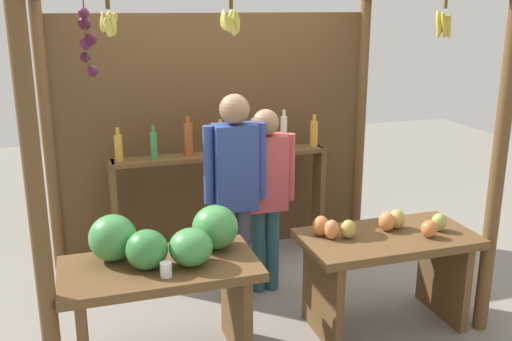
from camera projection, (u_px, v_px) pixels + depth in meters
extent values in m
plane|color=gray|center=(249.00, 294.00, 4.71)|extent=(12.00, 12.00, 0.00)
cylinder|color=brown|center=(37.00, 211.00, 3.04)|extent=(0.10, 0.10, 2.43)
cylinder|color=brown|center=(498.00, 166.00, 3.89)|extent=(0.10, 0.10, 2.43)
cylinder|color=brown|center=(48.00, 134.00, 4.85)|extent=(0.10, 0.10, 2.43)
cylinder|color=brown|center=(361.00, 115.00, 5.70)|extent=(0.10, 0.10, 2.43)
cube|color=#52381E|center=(216.00, 136.00, 5.33)|extent=(2.91, 0.04, 2.19)
cylinder|color=brown|center=(231.00, 3.00, 3.16)|extent=(0.02, 0.02, 0.06)
ellipsoid|color=#D1CC4C|center=(237.00, 24.00, 3.20)|extent=(0.04, 0.05, 0.11)
ellipsoid|color=#D1CC4C|center=(233.00, 24.00, 3.21)|extent=(0.05, 0.05, 0.11)
ellipsoid|color=#D1CC4C|center=(230.00, 19.00, 3.22)|extent=(0.06, 0.04, 0.11)
ellipsoid|color=#D1CC4C|center=(224.00, 19.00, 3.20)|extent=(0.05, 0.06, 0.12)
ellipsoid|color=#D1CC4C|center=(225.00, 21.00, 3.18)|extent=(0.04, 0.05, 0.11)
ellipsoid|color=#D1CC4C|center=(227.00, 23.00, 3.15)|extent=(0.06, 0.06, 0.12)
ellipsoid|color=#D1CC4C|center=(232.00, 27.00, 3.17)|extent=(0.06, 0.04, 0.11)
ellipsoid|color=#D1CC4C|center=(236.00, 20.00, 3.17)|extent=(0.06, 0.06, 0.12)
cylinder|color=brown|center=(446.00, 3.00, 3.58)|extent=(0.02, 0.02, 0.06)
ellipsoid|color=gold|center=(447.00, 26.00, 3.63)|extent=(0.04, 0.08, 0.15)
ellipsoid|color=gold|center=(443.00, 25.00, 3.65)|extent=(0.09, 0.07, 0.16)
ellipsoid|color=gold|center=(440.00, 26.00, 3.64)|extent=(0.07, 0.05, 0.16)
ellipsoid|color=gold|center=(439.00, 22.00, 3.60)|extent=(0.04, 0.06, 0.15)
ellipsoid|color=gold|center=(444.00, 24.00, 3.59)|extent=(0.06, 0.05, 0.15)
ellipsoid|color=gold|center=(448.00, 26.00, 3.60)|extent=(0.07, 0.05, 0.16)
cylinder|color=brown|center=(107.00, 3.00, 2.97)|extent=(0.02, 0.02, 0.06)
ellipsoid|color=#D1CC4C|center=(113.00, 27.00, 3.01)|extent=(0.04, 0.06, 0.11)
ellipsoid|color=#D1CC4C|center=(113.00, 21.00, 3.02)|extent=(0.07, 0.07, 0.11)
ellipsoid|color=#D1CC4C|center=(107.00, 20.00, 3.01)|extent=(0.07, 0.05, 0.11)
ellipsoid|color=#D1CC4C|center=(103.00, 23.00, 3.00)|extent=(0.05, 0.06, 0.11)
ellipsoid|color=#D1CC4C|center=(105.00, 21.00, 2.98)|extent=(0.06, 0.07, 0.11)
ellipsoid|color=#D1CC4C|center=(108.00, 27.00, 2.96)|extent=(0.05, 0.04, 0.11)
ellipsoid|color=#D1CC4C|center=(112.00, 25.00, 2.99)|extent=(0.06, 0.06, 0.11)
cylinder|color=#4C422D|center=(87.00, 50.00, 3.18)|extent=(0.01, 0.01, 0.55)
sphere|color=#511938|center=(84.00, 13.00, 3.12)|extent=(0.06, 0.06, 0.06)
sphere|color=#47142D|center=(85.00, 23.00, 3.17)|extent=(0.07, 0.07, 0.07)
sphere|color=#47142D|center=(91.00, 39.00, 3.15)|extent=(0.07, 0.07, 0.07)
sphere|color=#601E42|center=(85.00, 44.00, 3.18)|extent=(0.07, 0.07, 0.07)
sphere|color=#47142D|center=(85.00, 57.00, 3.21)|extent=(0.06, 0.06, 0.06)
sphere|color=#511938|center=(92.00, 71.00, 3.20)|extent=(0.06, 0.06, 0.06)
cube|color=brown|center=(160.00, 269.00, 3.61)|extent=(1.22, 0.64, 0.06)
cube|color=brown|center=(83.00, 332.00, 3.56)|extent=(0.06, 0.58, 0.65)
cube|color=brown|center=(236.00, 308.00, 3.85)|extent=(0.06, 0.58, 0.65)
ellipsoid|color=#429347|center=(215.00, 227.00, 3.81)|extent=(0.35, 0.35, 0.29)
ellipsoid|color=#429347|center=(191.00, 247.00, 3.56)|extent=(0.33, 0.33, 0.23)
ellipsoid|color=#38843D|center=(147.00, 250.00, 3.52)|extent=(0.34, 0.34, 0.24)
ellipsoid|color=#429347|center=(113.00, 238.00, 3.63)|extent=(0.38, 0.38, 0.29)
cylinder|color=white|center=(166.00, 270.00, 3.43)|extent=(0.07, 0.07, 0.09)
cube|color=brown|center=(388.00, 239.00, 4.07)|extent=(1.22, 0.64, 0.06)
cube|color=brown|center=(322.00, 294.00, 4.03)|extent=(0.06, 0.58, 0.65)
cube|color=brown|center=(443.00, 275.00, 4.31)|extent=(0.06, 0.58, 0.65)
ellipsoid|color=#E07F47|center=(332.00, 229.00, 3.97)|extent=(0.13, 0.13, 0.14)
ellipsoid|color=#E07F47|center=(387.00, 221.00, 4.12)|extent=(0.16, 0.16, 0.14)
ellipsoid|color=#B79E47|center=(396.00, 219.00, 4.17)|extent=(0.15, 0.15, 0.14)
ellipsoid|color=#B79E47|center=(348.00, 229.00, 3.99)|extent=(0.12, 0.12, 0.13)
ellipsoid|color=#A8B24C|center=(439.00, 222.00, 4.12)|extent=(0.15, 0.15, 0.13)
ellipsoid|color=#CC7038|center=(429.00, 229.00, 4.01)|extent=(0.15, 0.15, 0.12)
ellipsoid|color=#CC7038|center=(321.00, 226.00, 4.03)|extent=(0.13, 0.13, 0.14)
cube|color=brown|center=(115.00, 218.00, 4.96)|extent=(0.05, 0.20, 1.00)
cube|color=brown|center=(319.00, 197.00, 5.51)|extent=(0.05, 0.20, 1.00)
cube|color=brown|center=(221.00, 155.00, 5.11)|extent=(1.89, 0.22, 0.04)
cylinder|color=gold|center=(119.00, 148.00, 4.82)|extent=(0.07, 0.07, 0.22)
cylinder|color=gold|center=(117.00, 131.00, 4.78)|extent=(0.03, 0.03, 0.06)
cylinder|color=#338C4C|center=(154.00, 145.00, 4.90)|extent=(0.06, 0.06, 0.23)
cylinder|color=#338C4C|center=(153.00, 129.00, 4.86)|extent=(0.03, 0.03, 0.06)
cylinder|color=#994C1E|center=(188.00, 140.00, 4.98)|extent=(0.08, 0.08, 0.29)
cylinder|color=#994C1E|center=(188.00, 120.00, 4.93)|extent=(0.04, 0.04, 0.06)
cylinder|color=gold|center=(221.00, 140.00, 5.07)|extent=(0.07, 0.07, 0.24)
cylinder|color=gold|center=(220.00, 123.00, 5.03)|extent=(0.03, 0.03, 0.06)
cylinder|color=silver|center=(253.00, 138.00, 5.15)|extent=(0.07, 0.07, 0.23)
cylinder|color=silver|center=(253.00, 122.00, 5.11)|extent=(0.03, 0.03, 0.06)
cylinder|color=silver|center=(284.00, 133.00, 5.23)|extent=(0.06, 0.06, 0.30)
cylinder|color=silver|center=(284.00, 113.00, 5.18)|extent=(0.03, 0.03, 0.06)
cylinder|color=gold|center=(314.00, 134.00, 5.32)|extent=(0.07, 0.07, 0.24)
cylinder|color=gold|center=(314.00, 118.00, 5.28)|extent=(0.03, 0.03, 0.06)
cylinder|color=#424159|center=(228.00, 256.00, 4.49)|extent=(0.11, 0.11, 0.77)
cylinder|color=#424159|center=(243.00, 254.00, 4.53)|extent=(0.11, 0.11, 0.77)
cube|color=#2D428C|center=(235.00, 167.00, 4.32)|extent=(0.32, 0.19, 0.65)
cylinder|color=#2D428C|center=(209.00, 165.00, 4.25)|extent=(0.08, 0.08, 0.58)
cylinder|color=#2D428C|center=(261.00, 161.00, 4.37)|extent=(0.08, 0.08, 0.58)
sphere|color=#997051|center=(234.00, 109.00, 4.20)|extent=(0.22, 0.22, 0.22)
cylinder|color=#27505B|center=(258.00, 251.00, 4.67)|extent=(0.11, 0.11, 0.70)
cylinder|color=#27505B|center=(272.00, 249.00, 4.71)|extent=(0.11, 0.11, 0.70)
cube|color=#BF474C|center=(266.00, 173.00, 4.51)|extent=(0.32, 0.19, 0.59)
cylinder|color=#BF474C|center=(241.00, 171.00, 4.45)|extent=(0.08, 0.08, 0.53)
cylinder|color=#BF474C|center=(290.00, 167.00, 4.56)|extent=(0.08, 0.08, 0.53)
sphere|color=#997051|center=(266.00, 122.00, 4.40)|extent=(0.20, 0.20, 0.20)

